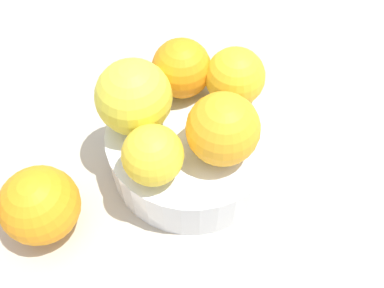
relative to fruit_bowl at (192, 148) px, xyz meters
The scene contains 8 objects.
ground_plane 3.87cm from the fruit_bowl, ahead, with size 110.00×110.00×2.00cm, color #BCB29E.
fruit_bowl is the anchor object (origin of this frame).
orange_in_bowl_0 9.41cm from the fruit_bowl, 130.17° to the right, with size 8.02×8.02×8.02cm, color yellow.
orange_in_bowl_1 7.88cm from the fruit_bowl, 23.35° to the left, with size 7.42×7.42×7.42cm, color #F9A823.
orange_in_bowl_2 9.34cm from the fruit_bowl, 109.11° to the left, with size 6.59×6.59×6.59cm, color yellow.
orange_in_bowl_3 8.84cm from the fruit_bowl, 63.50° to the right, with size 6.08×6.08×6.08cm, color yellow.
orange_in_bowl_4 9.02cm from the fruit_bowl, 163.38° to the left, with size 6.67×6.67×6.67cm, color orange.
orange_loose_0 17.38cm from the fruit_bowl, 90.70° to the right, with size 8.15×8.15×8.15cm, color orange.
Camera 1 is at (24.36, -12.50, 42.65)cm, focal length 39.47 mm.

